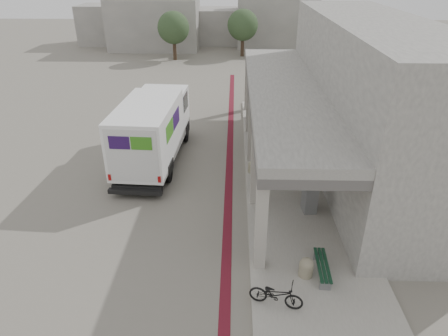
{
  "coord_description": "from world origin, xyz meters",
  "views": [
    {
      "loc": [
        1.2,
        -13.91,
        9.23
      ],
      "look_at": [
        0.81,
        0.7,
        1.6
      ],
      "focal_mm": 32.0,
      "sensor_mm": 36.0,
      "label": 1
    }
  ],
  "objects_px": {
    "fedex_truck": "(153,129)",
    "bicycle_black": "(276,294)",
    "utility_cabinet": "(310,198)",
    "bench": "(322,267)"
  },
  "relations": [
    {
      "from": "fedex_truck",
      "to": "bench",
      "type": "xyz_separation_m",
      "value": [
        6.94,
        -8.34,
        -1.38
      ]
    },
    {
      "from": "fedex_truck",
      "to": "bicycle_black",
      "type": "relative_size",
      "value": 4.95
    },
    {
      "from": "fedex_truck",
      "to": "bench",
      "type": "bearing_deg",
      "value": -47.04
    },
    {
      "from": "fedex_truck",
      "to": "utility_cabinet",
      "type": "bearing_deg",
      "value": -29.69
    },
    {
      "from": "bench",
      "to": "bicycle_black",
      "type": "height_order",
      "value": "bicycle_black"
    },
    {
      "from": "fedex_truck",
      "to": "bench",
      "type": "distance_m",
      "value": 10.94
    },
    {
      "from": "bench",
      "to": "bicycle_black",
      "type": "xyz_separation_m",
      "value": [
        -1.63,
        -1.37,
        0.14
      ]
    },
    {
      "from": "fedex_truck",
      "to": "bicycle_black",
      "type": "xyz_separation_m",
      "value": [
        5.31,
        -9.71,
        -1.24
      ]
    },
    {
      "from": "utility_cabinet",
      "to": "bicycle_black",
      "type": "height_order",
      "value": "utility_cabinet"
    },
    {
      "from": "bench",
      "to": "bicycle_black",
      "type": "bearing_deg",
      "value": -137.54
    }
  ]
}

